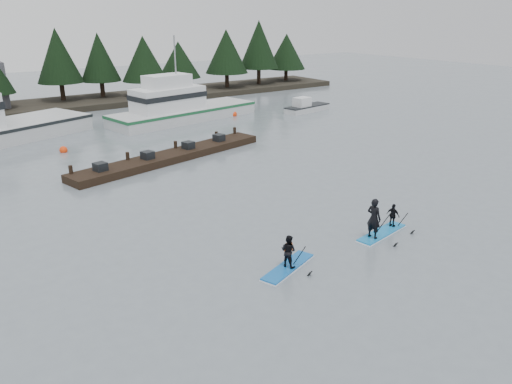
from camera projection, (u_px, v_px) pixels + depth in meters
ground at (339, 257)px, 20.77m from camera, size 160.00×160.00×0.00m
far_shore at (61, 105)px, 52.95m from camera, size 70.00×8.00×0.60m
treeline at (62, 108)px, 53.05m from camera, size 60.00×4.00×8.00m
fishing_boat_medium at (181, 114)px, 46.57m from camera, size 14.91×6.49×8.59m
skiff at (307, 108)px, 50.88m from camera, size 5.51×2.44×0.62m
floating_dock at (172, 156)px, 34.29m from camera, size 15.17×5.31×0.50m
buoy_c at (234, 116)px, 48.82m from camera, size 0.63×0.63×0.63m
buoy_b at (64, 152)px, 36.24m from camera, size 0.57×0.57×0.57m
paddleboard_solo at (288, 256)px, 19.65m from camera, size 2.99×1.67×1.88m
paddleboard_duo at (380, 221)px, 22.47m from camera, size 3.13×1.43×2.48m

